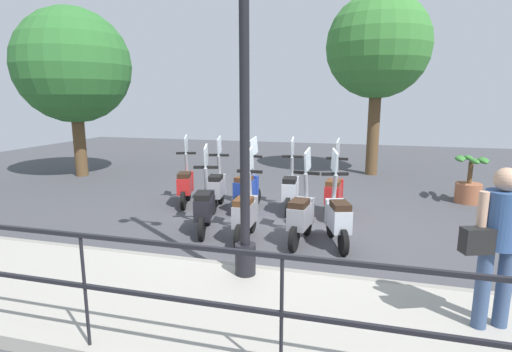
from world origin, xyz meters
TOP-DOWN VIEW (x-y plane):
  - ground_plane at (0.00, 0.00)m, footprint 28.00×28.00m
  - promenade_walkway at (-3.15, 0.00)m, footprint 2.20×20.00m
  - fence_railing at (-4.20, -0.00)m, footprint 0.04×16.03m
  - lamp_post_near at (-2.40, -0.06)m, footprint 0.26×0.90m
  - pedestrian_with_bag at (-2.93, -2.70)m, footprint 0.46×0.61m
  - tree_large at (3.27, 6.86)m, footprint 3.30×3.30m
  - tree_distant at (5.81, -1.72)m, footprint 3.05×3.05m
  - potted_palm at (2.82, -3.80)m, footprint 1.06×0.66m
  - scooter_near_0 at (-0.68, -1.10)m, footprint 1.20×0.55m
  - scooter_near_1 at (-0.71, -0.51)m, footprint 1.23×0.44m
  - scooter_near_2 at (-0.84, 0.40)m, footprint 1.23×0.44m
  - scooter_near_3 at (-0.64, 1.21)m, footprint 1.21×0.52m
  - scooter_far_0 at (1.00, -0.92)m, footprint 1.23×0.44m
  - scooter_far_1 at (1.05, -0.01)m, footprint 1.23×0.44m
  - scooter_far_2 at (0.91, 0.89)m, footprint 1.22×0.47m
  - scooter_far_3 at (0.85, 1.54)m, footprint 1.23×0.46m
  - scooter_far_4 at (0.97, 2.33)m, footprint 1.20×0.55m

SIDE VIEW (x-z plane):
  - ground_plane at x=0.00m, z-range 0.00..0.00m
  - promenade_walkway at x=-3.15m, z-range 0.00..0.15m
  - potted_palm at x=2.82m, z-range -0.08..0.97m
  - scooter_near_0 at x=-0.68m, z-range -0.29..1.25m
  - scooter_near_1 at x=-0.71m, z-range -0.29..1.25m
  - scooter_near_2 at x=-0.84m, z-range -0.29..1.25m
  - scooter_near_3 at x=-0.64m, z-range -0.29..1.25m
  - scooter_far_0 at x=1.00m, z-range -0.29..1.25m
  - scooter_far_1 at x=1.05m, z-range -0.29..1.25m
  - scooter_far_2 at x=0.91m, z-range -0.29..1.25m
  - scooter_far_3 at x=0.85m, z-range -0.29..1.25m
  - scooter_far_4 at x=0.97m, z-range -0.29..1.25m
  - fence_railing at x=-4.20m, z-range 0.38..1.44m
  - pedestrian_with_bag at x=-2.93m, z-range 0.28..1.87m
  - lamp_post_near at x=-2.40m, z-range -0.10..4.57m
  - tree_large at x=3.27m, z-range 0.79..5.71m
  - tree_distant at x=5.81m, z-range 1.13..6.51m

